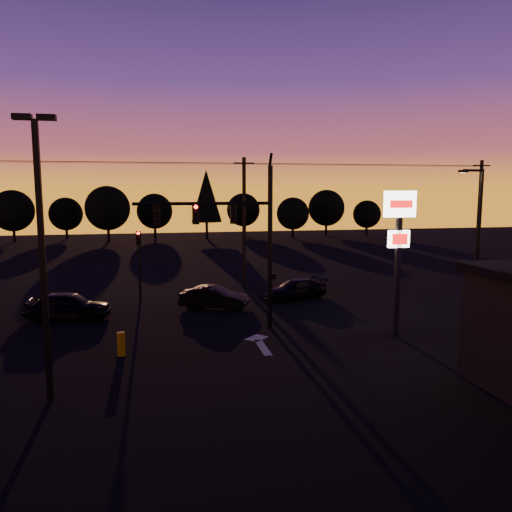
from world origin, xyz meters
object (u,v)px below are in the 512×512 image
at_px(parking_lot_light, 41,241).
at_px(bollard, 121,344).
at_px(car_mid, 214,298).
at_px(streetlight, 477,233).
at_px(traffic_signal_mast, 238,230).
at_px(car_right, 296,289).
at_px(pylon_sign, 399,232).
at_px(secondary_signal, 139,255).
at_px(car_left, 68,306).

relative_size(parking_lot_light, bollard, 9.18).
bearing_deg(car_mid, streetlight, -77.14).
xyz_separation_m(bollard, car_mid, (4.74, 7.40, 0.15)).
height_order(traffic_signal_mast, car_mid, traffic_signal_mast).
bearing_deg(bollard, car_right, 41.63).
relative_size(pylon_sign, car_mid, 1.72).
xyz_separation_m(traffic_signal_mast, streetlight, (14.01, 1.51, -0.52)).
height_order(streetlight, car_mid, streetlight).
bearing_deg(streetlight, secondary_signal, 162.44).
height_order(secondary_signal, bollard, secondary_signal).
bearing_deg(traffic_signal_mast, car_mid, 98.22).
bearing_deg(car_left, bollard, -142.12).
height_order(traffic_signal_mast, car_left, traffic_signal_mast).
bearing_deg(pylon_sign, traffic_signal_mast, 160.64).
bearing_deg(parking_lot_light, car_right, 47.31).
xyz_separation_m(traffic_signal_mast, pylon_sign, (7.10, -2.49, -0.02)).
distance_m(traffic_signal_mast, bollard, 7.55).
bearing_deg(car_mid, pylon_sign, -107.67).
bearing_deg(traffic_signal_mast, bollard, -152.19).
bearing_deg(car_right, car_left, -99.87).
height_order(traffic_signal_mast, streetlight, traffic_signal_mast).
bearing_deg(traffic_signal_mast, car_right, 52.50).
xyz_separation_m(streetlight, car_mid, (-14.67, 3.05, -3.77)).
xyz_separation_m(secondary_signal, car_left, (-3.63, -3.80, -2.12)).
xyz_separation_m(secondary_signal, car_mid, (4.24, -2.94, -2.21)).
bearing_deg(streetlight, car_right, 153.55).
distance_m(pylon_sign, bollard, 13.26).
bearing_deg(bollard, pylon_sign, 1.62).
relative_size(traffic_signal_mast, pylon_sign, 1.26).
bearing_deg(car_left, car_right, -67.21).
relative_size(parking_lot_light, car_left, 2.09).
bearing_deg(parking_lot_light, bollard, 64.23).
bearing_deg(secondary_signal, bollard, -92.77).
distance_m(pylon_sign, car_left, 17.32).
bearing_deg(pylon_sign, car_mid, 137.74).
distance_m(parking_lot_light, car_right, 18.46).
height_order(parking_lot_light, car_mid, parking_lot_light).
height_order(traffic_signal_mast, bollard, traffic_signal_mast).
height_order(car_left, car_right, car_left).
height_order(parking_lot_light, bollard, parking_lot_light).
xyz_separation_m(bollard, car_right, (10.11, 8.98, 0.11)).
distance_m(streetlight, bollard, 20.28).
bearing_deg(pylon_sign, parking_lot_light, -162.77).
xyz_separation_m(secondary_signal, pylon_sign, (12.00, -9.99, 2.05)).
bearing_deg(streetlight, parking_lot_light, -158.35).
distance_m(streetlight, car_right, 11.06).
bearing_deg(car_right, secondary_signal, -118.36).
relative_size(traffic_signal_mast, streetlight, 1.07).
relative_size(bollard, car_right, 0.24).
distance_m(parking_lot_light, bollard, 6.63).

